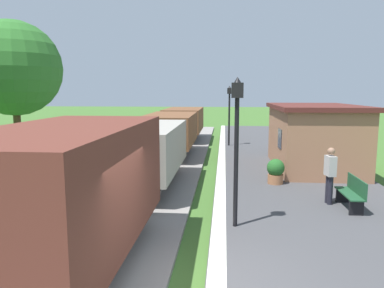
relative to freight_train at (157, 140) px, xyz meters
name	(u,v)px	position (x,y,z in m)	size (l,w,h in m)	color
platform_edge_stripe	(216,284)	(2.80, -9.64, -1.23)	(0.36, 60.00, 0.01)	silver
track_ballast	(63,287)	(0.00, -9.64, -1.42)	(3.80, 60.00, 0.12)	gray
rail_near	(101,282)	(0.72, -9.64, -1.29)	(0.07, 60.00, 0.14)	slate
rail_far	(25,279)	(-0.72, -9.64, -1.29)	(0.07, 60.00, 0.14)	slate
freight_train	(157,140)	(0.00, 0.00, 0.00)	(2.50, 26.00, 2.72)	brown
station_hut	(313,136)	(6.80, 0.62, 0.17)	(3.50, 5.80, 2.78)	#9E6B4C
bench_near_hut	(352,193)	(6.59, -5.08, -0.76)	(0.42, 1.50, 0.91)	#1E4C2D
bench_down_platform	(291,144)	(6.59, 4.70, -0.76)	(0.42, 1.50, 0.91)	#1E4C2D
person_waiting	(330,173)	(6.07, -4.65, -0.30)	(0.29, 0.41, 1.71)	black
potted_planter	(276,171)	(4.80, -2.34, -0.76)	(0.64, 0.64, 0.92)	#9E6642
lamp_post_near	(237,125)	(3.20, -6.77, 1.32)	(0.28, 0.28, 3.70)	black
lamp_post_far	(229,104)	(3.20, 7.12, 1.32)	(0.28, 0.28, 3.70)	black
tree_trackside_far	(14,69)	(-5.28, -1.85, 3.00)	(3.67, 3.67, 6.33)	#4C3823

